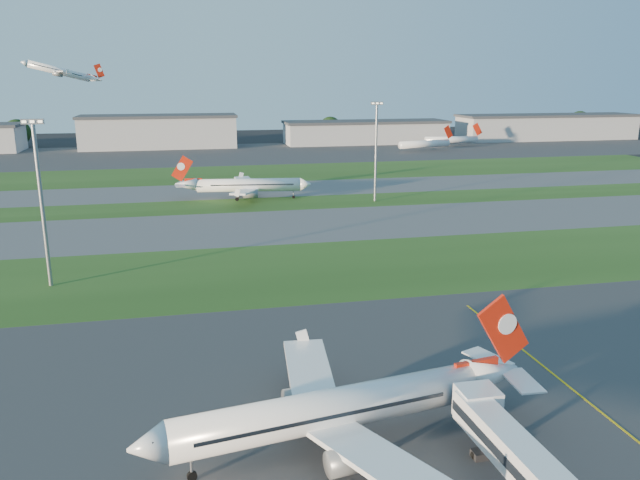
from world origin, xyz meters
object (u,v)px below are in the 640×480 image
object	(u,v)px
airliner_parked	(334,410)
light_mast_west	(41,193)
mini_jet_near	(425,144)
light_mast_centre	(376,145)
airliner_taxiing	(248,185)
mini_jet_far	(451,140)

from	to	relation	value
airliner_parked	light_mast_west	world-z (taller)	light_mast_west
airliner_parked	mini_jet_near	world-z (taller)	airliner_parked
mini_jet_near	light_mast_centre	size ratio (longest dim) A/B	1.09
light_mast_west	light_mast_centre	xyz separation A→B (m)	(70.00, 56.00, 0.00)
mini_jet_near	light_mast_centre	xyz separation A→B (m)	(-56.05, -107.95, 11.53)
mini_jet_near	light_mast_centre	distance (m)	122.18
airliner_taxiing	light_mast_west	bearing A→B (deg)	67.44
airliner_parked	mini_jet_near	distance (m)	235.52
airliner_parked	mini_jet_near	bearing A→B (deg)	57.48
airliner_parked	light_mast_centre	world-z (taller)	light_mast_centre
light_mast_centre	airliner_parked	bearing A→B (deg)	-108.77
mini_jet_far	light_mast_centre	size ratio (longest dim) A/B	1.11
airliner_taxiing	mini_jet_near	distance (m)	132.01
light_mast_centre	light_mast_west	bearing A→B (deg)	-141.34
airliner_taxiing	mini_jet_far	xyz separation A→B (m)	(108.38, 114.02, -0.46)
mini_jet_near	light_mast_centre	world-z (taller)	light_mast_centre
mini_jet_far	light_mast_west	size ratio (longest dim) A/B	1.11
light_mast_west	airliner_parked	bearing A→B (deg)	-57.73
mini_jet_near	light_mast_west	distance (m)	207.13
light_mast_west	mini_jet_far	bearing A→B (deg)	50.99
mini_jet_near	mini_jet_far	world-z (taller)	same
mini_jet_near	light_mast_centre	bearing A→B (deg)	-132.08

